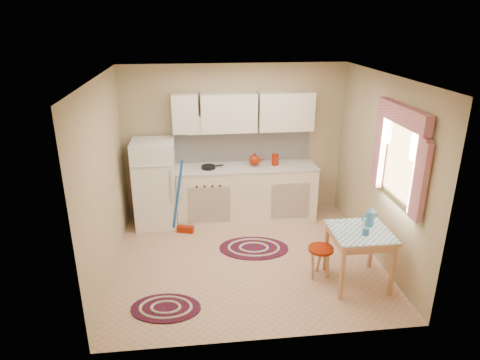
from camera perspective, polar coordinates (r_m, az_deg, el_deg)
name	(u,v)px	position (r m, az deg, el deg)	size (l,w,h in m)	color
room_shell	(257,144)	(5.66, 2.26, 4.83)	(3.64, 3.60, 2.52)	tan
fridge	(155,184)	(6.87, -11.24, -0.51)	(0.65, 0.60, 1.40)	white
broom	(184,197)	(6.56, -7.51, -2.27)	(0.28, 0.12, 1.20)	#1B51A9
base_cabinets	(246,194)	(7.04, 0.84, -1.83)	(2.25, 0.60, 0.88)	white
countertop	(246,167)	(6.88, 0.86, 1.70)	(2.27, 0.62, 0.04)	beige
frying_pan	(208,167)	(6.77, -4.24, 1.72)	(0.22, 0.22, 0.05)	black
red_kettle	(254,160)	(6.86, 1.94, 2.66)	(0.19, 0.17, 0.19)	#921D05
red_canister	(275,160)	(6.92, 4.70, 2.63)	(0.11, 0.11, 0.16)	#921D05
table	(358,257)	(5.62, 15.44, -9.89)	(0.72, 0.72, 0.72)	tan
stool	(320,262)	(5.70, 10.63, -10.71)	(0.33, 0.33, 0.42)	#921D05
coffee_pot	(370,217)	(5.54, 16.95, -4.71)	(0.13, 0.11, 0.27)	teal
mug	(366,232)	(5.35, 16.42, -6.62)	(0.08, 0.08, 0.10)	teal
rug_center	(254,248)	(6.32, 1.86, -9.06)	(1.01, 0.67, 0.02)	#670E0B
rug_left	(166,308)	(5.24, -9.87, -16.47)	(0.82, 0.54, 0.02)	#670E0B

